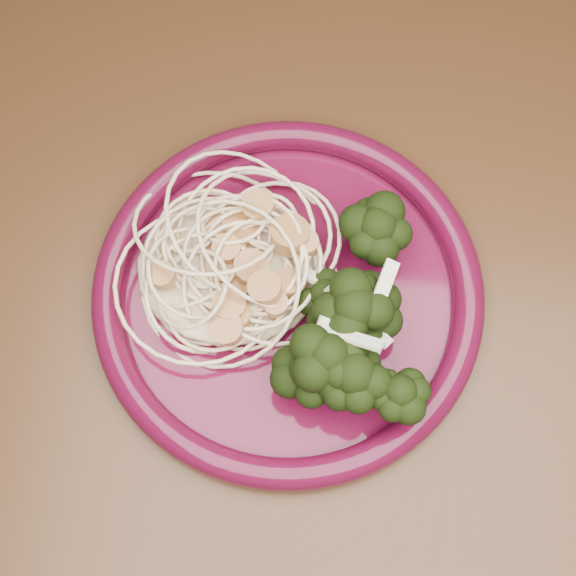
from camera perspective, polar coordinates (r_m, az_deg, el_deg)
The scene contains 6 objects.
dining_table at distance 0.72m, azimuth 7.57°, elevation -6.76°, with size 1.20×0.80×0.75m.
dinner_plate at distance 0.63m, azimuth -0.00°, elevation -0.29°, with size 0.39×0.39×0.03m.
spaghetti_pile at distance 0.62m, azimuth -4.13°, elevation 1.86°, with size 0.15×0.13×0.03m, color beige.
scallop_cluster at distance 0.59m, azimuth -4.39°, elevation 3.39°, with size 0.14×0.14×0.05m, color #C1854C, non-canonical shape.
broccoli_pile at distance 0.60m, azimuth 5.28°, elevation -1.65°, with size 0.10×0.17×0.06m, color black.
onion_garnish at distance 0.56m, azimuth 5.59°, elevation -0.42°, with size 0.07×0.11×0.05m, color beige, non-canonical shape.
Camera 1 is at (-0.08, -0.18, 1.35)m, focal length 50.00 mm.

